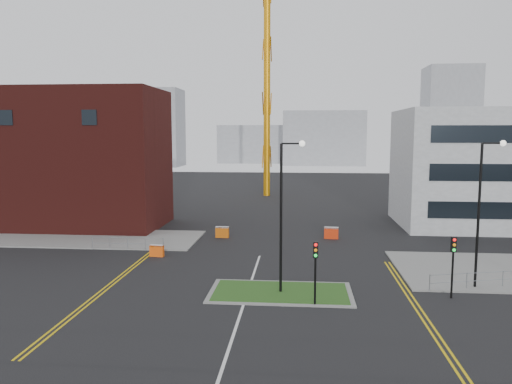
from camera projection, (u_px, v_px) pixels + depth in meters
The scene contains 23 objects.
ground at pixel (229, 349), 22.34m from camera, with size 200.00×200.00×0.00m, color black.
pavement_left at pixel (48, 237), 45.84m from camera, with size 28.00×8.00×0.12m, color slate.
island_kerb at pixel (281, 293), 30.07m from camera, with size 8.60×4.60×0.08m, color slate.
grass_island at pixel (281, 292), 30.07m from camera, with size 8.00×4.00×0.12m, color #284C19.
brick_building at pixel (46, 160), 51.23m from camera, with size 24.20×10.07×14.24m.
tower_crane at pixel (306, 25), 74.39m from camera, with size 52.35×10.28×37.15m.
streetlamp_island at pixel (285, 204), 29.41m from camera, with size 1.46×0.36×9.18m.
streetlamp_right_near at pixel (483, 202), 30.34m from camera, with size 1.46×0.36×9.18m.
traffic_light_island at pixel (315, 261), 27.60m from camera, with size 0.28×0.33×3.65m.
traffic_light_right at pixel (453, 255), 28.87m from camera, with size 0.28×0.33×3.65m.
railing_left at pixel (128, 241), 41.02m from camera, with size 6.05×0.05×1.10m.
centre_line at pixel (235, 331), 24.31m from camera, with size 0.15×30.00×0.01m, color silver.
yellow_left_a at pixel (116, 279), 33.02m from camera, with size 0.12×24.00×0.01m, color gold.
yellow_left_b at pixel (120, 279), 32.99m from camera, with size 0.12×24.00×0.01m, color gold.
yellow_right_a at pixel (415, 308), 27.44m from camera, with size 0.12×20.00×0.01m, color gold.
yellow_right_b at pixel (421, 309), 27.41m from camera, with size 0.12×20.00×0.01m, color gold.
skyline_a at pixel (150, 128), 143.23m from camera, with size 18.00×12.00×22.00m, color gray.
skyline_b at pixel (324, 138), 149.10m from camera, with size 24.00×12.00×16.00m, color gray.
skyline_c at pixel (450, 117), 140.37m from camera, with size 14.00×12.00×28.00m, color gray.
skyline_d at pixel (266, 144), 160.80m from camera, with size 30.00×12.00×12.00m, color gray.
barrier_left at pixel (157, 250), 38.94m from camera, with size 1.12×0.46×0.92m.
barrier_mid at pixel (222, 232), 45.97m from camera, with size 1.22×0.41×1.03m.
barrier_right at pixel (331, 232), 45.48m from camera, with size 1.31×0.55×1.07m.
Camera 1 is at (3.10, -21.16, 9.63)m, focal length 35.00 mm.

